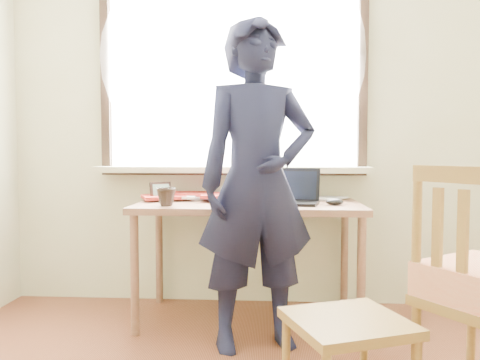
# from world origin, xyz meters

# --- Properties ---
(desk) EXTENTS (1.37, 0.69, 0.73)m
(desk) POSITION_xyz_m (-0.07, 1.63, 0.66)
(desk) COLOR brown
(desk) RESTS_ON ground
(laptop) EXTENTS (0.36, 0.31, 0.21)m
(laptop) POSITION_xyz_m (0.20, 1.59, 0.79)
(laptop) COLOR black
(laptop) RESTS_ON desk
(mug_white) EXTENTS (0.15, 0.15, 0.09)m
(mug_white) POSITION_xyz_m (-0.17, 1.85, 0.78)
(mug_white) COLOR white
(mug_white) RESTS_ON desk
(mug_dark) EXTENTS (0.16, 0.16, 0.10)m
(mug_dark) POSITION_xyz_m (-0.54, 1.43, 0.79)
(mug_dark) COLOR black
(mug_dark) RESTS_ON desk
(mouse) EXTENTS (0.10, 0.07, 0.04)m
(mouse) POSITION_xyz_m (0.44, 1.53, 0.75)
(mouse) COLOR black
(mouse) RESTS_ON desk
(desk_clutter) EXTENTS (0.79, 0.51, 0.05)m
(desk_clutter) POSITION_xyz_m (-0.34, 1.85, 0.76)
(desk_clutter) COLOR white
(desk_clutter) RESTS_ON desk
(book_a) EXTENTS (0.29, 0.33, 0.03)m
(book_a) POSITION_xyz_m (-0.51, 1.82, 0.75)
(book_a) COLOR white
(book_a) RESTS_ON desk
(book_b) EXTENTS (0.26, 0.28, 0.02)m
(book_b) POSITION_xyz_m (0.39, 1.88, 0.74)
(book_b) COLOR white
(book_b) RESTS_ON desk
(picture_frame) EXTENTS (0.13, 0.09, 0.11)m
(picture_frame) POSITION_xyz_m (-0.65, 1.73, 0.79)
(picture_frame) COLOR black
(picture_frame) RESTS_ON desk
(work_chair) EXTENTS (0.53, 0.52, 0.42)m
(work_chair) POSITION_xyz_m (0.36, 0.50, 0.36)
(work_chair) COLOR olive
(work_chair) RESTS_ON ground
(person) EXTENTS (0.74, 0.59, 1.75)m
(person) POSITION_xyz_m (-0.00, 1.23, 0.88)
(person) COLOR black
(person) RESTS_ON ground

